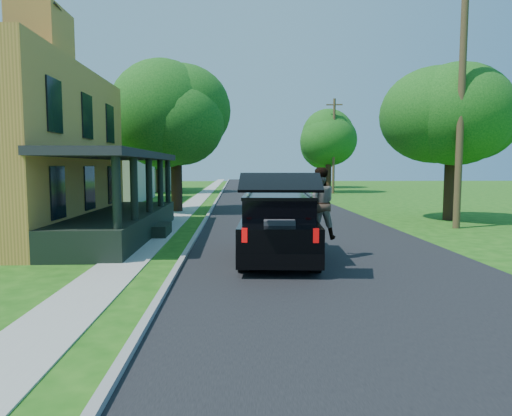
{
  "coord_description": "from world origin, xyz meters",
  "views": [
    {
      "loc": [
        -2.56,
        -11.04,
        2.59
      ],
      "look_at": [
        -1.96,
        3.0,
        1.31
      ],
      "focal_mm": 32.0,
      "sensor_mm": 36.0,
      "label": 1
    }
  ],
  "objects_px": {
    "skateboarder": "(319,203)",
    "utility_pole_near": "(462,87)",
    "black_suv": "(278,226)",
    "tree_right_near": "(451,118)"
  },
  "relations": [
    {
      "from": "black_suv",
      "to": "skateboarder",
      "type": "relative_size",
      "value": 2.69
    },
    {
      "from": "utility_pole_near",
      "to": "tree_right_near",
      "type": "bearing_deg",
      "value": 73.49
    },
    {
      "from": "tree_right_near",
      "to": "skateboarder",
      "type": "bearing_deg",
      "value": -131.29
    },
    {
      "from": "tree_right_near",
      "to": "utility_pole_near",
      "type": "distance_m",
      "value": 3.29
    },
    {
      "from": "skateboarder",
      "to": "utility_pole_near",
      "type": "distance_m",
      "value": 10.19
    },
    {
      "from": "black_suv",
      "to": "tree_right_near",
      "type": "distance_m",
      "value": 13.47
    },
    {
      "from": "black_suv",
      "to": "utility_pole_near",
      "type": "relative_size",
      "value": 0.47
    },
    {
      "from": "black_suv",
      "to": "tree_right_near",
      "type": "height_order",
      "value": "tree_right_near"
    },
    {
      "from": "tree_right_near",
      "to": "utility_pole_near",
      "type": "height_order",
      "value": "utility_pole_near"
    },
    {
      "from": "tree_right_near",
      "to": "black_suv",
      "type": "bearing_deg",
      "value": -135.08
    }
  ]
}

